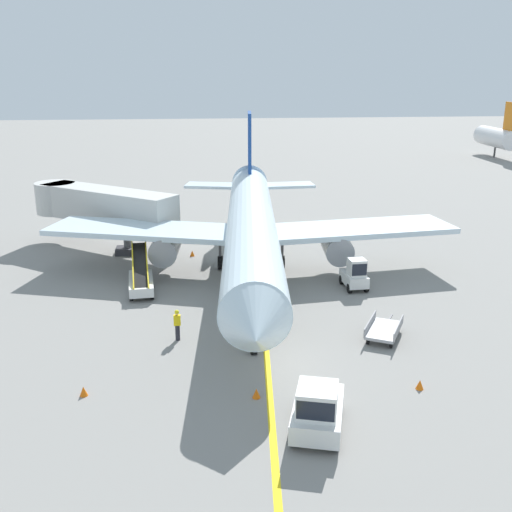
% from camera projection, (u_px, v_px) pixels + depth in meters
% --- Properties ---
extents(ground_plane, '(300.00, 300.00, 0.00)m').
position_uv_depth(ground_plane, '(274.00, 362.00, 29.59)').
color(ground_plane, gray).
extents(taxi_line_yellow, '(7.11, 79.74, 0.01)m').
position_uv_depth(taxi_line_yellow, '(264.00, 321.00, 34.35)').
color(taxi_line_yellow, yellow).
rests_on(taxi_line_yellow, ground).
extents(airliner, '(28.51, 35.34, 10.10)m').
position_uv_depth(airliner, '(251.00, 228.00, 40.94)').
color(airliner, silver).
rests_on(airliner, ground).
extents(jet_bridge, '(11.76, 9.63, 4.85)m').
position_uv_depth(jet_bridge, '(95.00, 204.00, 47.38)').
color(jet_bridge, beige).
rests_on(jet_bridge, ground).
extents(pushback_tug, '(2.82, 3.98, 2.20)m').
position_uv_depth(pushback_tug, '(318.00, 409.00, 23.63)').
color(pushback_tug, silver).
rests_on(pushback_tug, ground).
extents(baggage_tug_near_wing, '(1.46, 2.47, 2.10)m').
position_uv_depth(baggage_tug_near_wing, '(355.00, 275.00, 39.18)').
color(baggage_tug_near_wing, silver).
rests_on(baggage_tug_near_wing, ground).
extents(belt_loader_forward_hold, '(1.84, 5.10, 2.59)m').
position_uv_depth(belt_loader_forward_hold, '(141.00, 280.00, 38.69)').
color(belt_loader_forward_hold, silver).
rests_on(belt_loader_forward_hold, ground).
extents(baggage_cart_loaded, '(2.70, 3.69, 0.94)m').
position_uv_depth(baggage_cart_loaded, '(384.00, 330.00, 32.12)').
color(baggage_cart_loaded, '#A5A5A8').
rests_on(baggage_cart_loaded, ground).
extents(ground_crew_marshaller, '(0.36, 0.24, 1.70)m').
position_uv_depth(ground_crew_marshaller, '(177.00, 324.00, 31.73)').
color(ground_crew_marshaller, '#26262D').
rests_on(ground_crew_marshaller, ground).
extents(safety_cone_nose_left, '(0.36, 0.36, 0.44)m').
position_uv_depth(safety_cone_nose_left, '(256.00, 393.00, 26.33)').
color(safety_cone_nose_left, orange).
rests_on(safety_cone_nose_left, ground).
extents(safety_cone_nose_right, '(0.36, 0.36, 0.44)m').
position_uv_depth(safety_cone_nose_right, '(420.00, 385.00, 27.05)').
color(safety_cone_nose_right, orange).
rests_on(safety_cone_nose_right, ground).
extents(safety_cone_wingtip_left, '(0.36, 0.36, 0.44)m').
position_uv_depth(safety_cone_wingtip_left, '(84.00, 391.00, 26.50)').
color(safety_cone_wingtip_left, orange).
rests_on(safety_cone_wingtip_left, ground).
extents(safety_cone_wingtip_right, '(0.36, 0.36, 0.44)m').
position_uv_depth(safety_cone_wingtip_right, '(192.00, 253.00, 46.22)').
color(safety_cone_wingtip_right, orange).
rests_on(safety_cone_wingtip_right, ground).
extents(distant_aircraft_far_left, '(3.00, 10.10, 8.80)m').
position_uv_depth(distant_aircraft_far_left, '(497.00, 137.00, 96.55)').
color(distant_aircraft_far_left, silver).
rests_on(distant_aircraft_far_left, ground).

